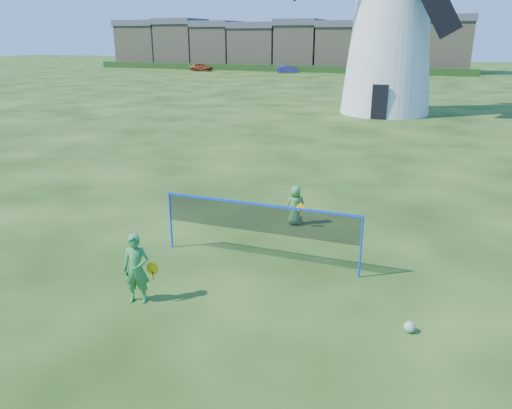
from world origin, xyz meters
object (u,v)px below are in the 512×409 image
Objects in this scene: car_right at (287,69)px; windmill at (391,16)px; badminton_net at (259,219)px; car_left at (201,67)px; play_ball at (409,327)px; player_girl at (136,269)px; player_boy at (296,205)px.

windmill is at bearing -169.51° from car_right.
badminton_net reaches higher than car_left.
car_left reaches higher than car_right.
windmill reaches higher than car_left.
badminton_net is 4.37m from play_ball.
car_left is at bearing 117.51° from badminton_net.
player_girl is 71.94m from car_left.
windmill is 41.42m from car_right.
player_girl is 1.28× the size of player_boy.
player_boy is (0.08, -23.86, -6.06)m from windmill.
player_girl is at bearing -122.49° from badminton_net.
play_ball is at bearing -177.47° from car_right.
car_left is (-32.45, 62.31, -0.51)m from badminton_net.
car_left is at bearing 77.57° from car_right.
player_girl is 68.06m from car_right.
player_boy is 5.98m from play_ball.
car_left is at bearing -85.82° from player_boy.
play_ball is (3.71, -28.59, -6.55)m from windmill.
badminton_net is at bearing 62.54° from player_boy.
windmill is 24.62m from player_boy.
player_boy is 5.45× the size of play_ball.
play_ball is at bearing -82.60° from windmill.
play_ball is at bearing -155.95° from car_left.
play_ball is 73.76m from car_left.
car_left is 14.12m from car_right.
player_girl is 5.62m from play_ball.
player_girl is (-1.75, -2.75, -0.37)m from badminton_net.
windmill is 27.22m from badminton_net.
car_right is at bearing -97.51° from player_boy.
car_right is at bearing 116.72° from windmill.
windmill is 5.81× the size of car_right.
windmill reaches higher than car_right.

